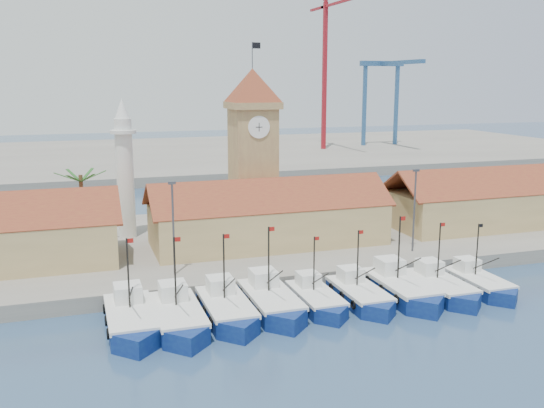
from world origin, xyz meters
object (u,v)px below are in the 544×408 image
object	(u,v)px
boat_4	(317,301)
boat_0	(132,322)
clock_tower	(253,147)
minaret	(125,168)

from	to	relation	value
boat_4	boat_0	bearing A→B (deg)	-179.87
boat_4	clock_tower	size ratio (longest dim) A/B	0.39
boat_4	minaret	world-z (taller)	minaret
minaret	boat_4	bearing A→B (deg)	-60.53
boat_4	clock_tower	bearing A→B (deg)	87.74
boat_4	minaret	bearing A→B (deg)	119.47
boat_4	clock_tower	world-z (taller)	clock_tower
boat_0	boat_4	size ratio (longest dim) A/B	1.18
clock_tower	minaret	distance (m)	15.30
boat_4	minaret	size ratio (longest dim) A/B	0.54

